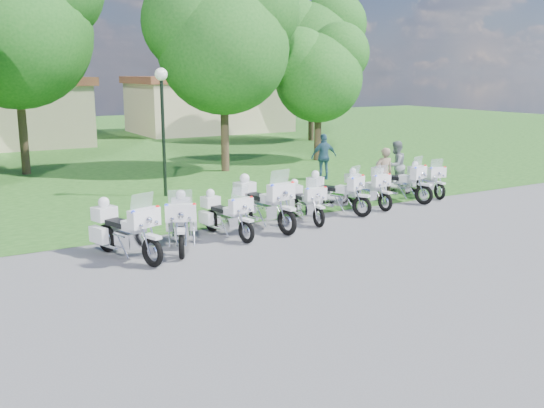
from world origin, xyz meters
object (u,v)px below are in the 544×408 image
motorcycle_6 (366,188)px  motorcycle_7 (398,181)px  motorcycle_5 (335,192)px  motorcycle_0 (124,229)px  motorcycle_8 (425,179)px  motorcycle_1 (181,221)px  motorcycle_4 (304,201)px  bystander_a (384,173)px  motorcycle_2 (225,214)px  bystander_b (396,166)px  bystander_c (324,157)px  motorcycle_3 (262,202)px  lamp_post (162,101)px

motorcycle_6 → motorcycle_7: size_ratio=0.94×
motorcycle_5 → motorcycle_0: bearing=-12.4°
motorcycle_7 → motorcycle_8: 1.50m
motorcycle_1 → motorcycle_4: (4.23, 0.81, -0.09)m
bystander_a → motorcycle_7: bearing=117.9°
motorcycle_2 → motorcycle_8: 8.83m
motorcycle_4 → motorcycle_8: bearing=-164.8°
motorcycle_6 → motorcycle_8: (3.03, 0.42, -0.02)m
motorcycle_1 → motorcycle_8: size_ratio=1.10×
motorcycle_2 → motorcycle_6: 5.78m
motorcycle_1 → bystander_b: bystander_b is taller
bystander_a → bystander_c: bearing=-81.5°
motorcycle_3 → motorcycle_7: motorcycle_3 is taller
lamp_post → motorcycle_3: bearing=-81.9°
motorcycle_3 → motorcycle_7: size_ratio=1.14×
motorcycle_5 → motorcycle_7: size_ratio=0.95×
lamp_post → bystander_a: (6.56, -4.17, -2.49)m
motorcycle_1 → motorcycle_0: bearing=29.2°
motorcycle_8 → bystander_a: bearing=-3.5°
motorcycle_4 → lamp_post: size_ratio=0.47×
lamp_post → bystander_b: lamp_post is taller
motorcycle_4 → bystander_b: bearing=-152.2°
motorcycle_6 → bystander_b: size_ratio=1.18×
motorcycle_0 → motorcycle_1: size_ratio=1.05×
motorcycle_7 → lamp_post: bearing=-53.4°
motorcycle_4 → lamp_post: (-2.30, 5.60, 2.78)m
bystander_c → motorcycle_6: bearing=81.2°
motorcycle_1 → bystander_b: (9.86, 3.21, 0.24)m
motorcycle_6 → motorcycle_8: motorcycle_6 is taller
motorcycle_6 → bystander_a: bearing=-155.0°
motorcycle_3 → motorcycle_8: motorcycle_3 is taller
motorcycle_8 → motorcycle_7: bearing=17.0°
motorcycle_8 → bystander_b: size_ratio=1.13×
motorcycle_7 → bystander_c: 4.76m
lamp_post → bystander_a: lamp_post is taller
motorcycle_8 → bystander_b: 1.37m
motorcycle_4 → motorcycle_7: 4.49m
motorcycle_0 → bystander_b: (11.38, 3.41, 0.22)m
motorcycle_7 → bystander_b: (1.23, 1.53, 0.25)m
motorcycle_8 → motorcycle_3: bearing=17.4°
motorcycle_4 → motorcycle_1: bearing=15.6°
motorcycle_8 → lamp_post: 9.76m
motorcycle_1 → motorcycle_2: 1.47m
motorcycle_4 → motorcycle_8: 5.99m
motorcycle_6 → motorcycle_8: 3.06m
lamp_post → motorcycle_4: bearing=-67.6°
motorcycle_0 → motorcycle_5: (7.14, 1.42, -0.05)m
motorcycle_4 → bystander_a: size_ratio=1.19×
bystander_b → motorcycle_2: bearing=1.9°
motorcycle_5 → lamp_post: bearing=-78.2°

